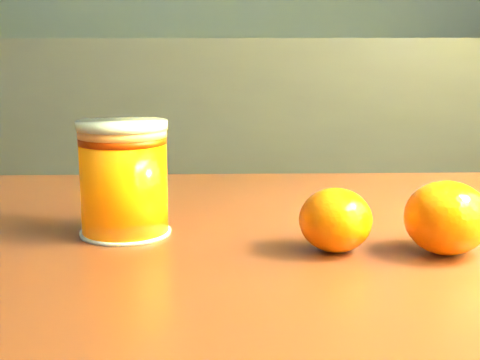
# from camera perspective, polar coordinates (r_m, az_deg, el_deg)

# --- Properties ---
(table) EXTENTS (1.04, 0.80, 0.71)m
(table) POSITION_cam_1_polar(r_m,az_deg,el_deg) (0.64, 6.77, -13.15)
(table) COLOR brown
(table) RESTS_ON ground
(juice_glass) EXTENTS (0.08, 0.08, 0.10)m
(juice_glass) POSITION_cam_1_polar(r_m,az_deg,el_deg) (0.63, -9.88, 0.08)
(juice_glass) COLOR orange
(juice_glass) RESTS_ON table
(orange_front) EXTENTS (0.08, 0.08, 0.06)m
(orange_front) POSITION_cam_1_polar(r_m,az_deg,el_deg) (0.58, 8.16, -3.40)
(orange_front) COLOR #FC6B05
(orange_front) RESTS_ON table
(orange_back) EXTENTS (0.07, 0.07, 0.06)m
(orange_back) POSITION_cam_1_polar(r_m,az_deg,el_deg) (0.59, 17.22, -3.10)
(orange_back) COLOR #FC6B05
(orange_back) RESTS_ON table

